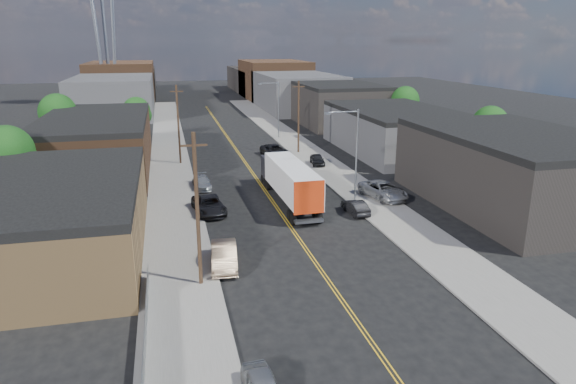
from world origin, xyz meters
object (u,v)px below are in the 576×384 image
car_left_c (209,205)px  car_right_lot_c (317,160)px  car_left_d (202,182)px  car_left_b (224,256)px  car_right_oncoming (355,207)px  car_ahead_truck (274,151)px  car_right_lot_a (383,190)px  semi_truck (288,179)px

car_left_c → car_right_lot_c: 21.60m
car_left_c → car_left_d: (0.00, 8.52, -0.12)m
car_left_b → car_right_oncoming: bearing=39.1°
car_left_d → car_ahead_truck: size_ratio=0.76×
car_left_b → car_ahead_truck: bearing=77.7°
car_left_c → car_ahead_truck: 24.50m
car_right_lot_c → car_right_lot_a: bearing=-74.8°
car_left_d → car_left_b: bearing=-91.7°
car_left_b → car_right_lot_c: size_ratio=1.29×
car_right_lot_c → car_left_c: bearing=-127.1°
semi_truck → car_right_oncoming: bearing=-46.4°
car_left_c → car_ahead_truck: size_ratio=0.95×
car_right_oncoming → car_right_lot_a: car_right_lot_a is taller
car_left_c → car_left_d: bearing=84.1°
semi_truck → car_left_d: bearing=139.1°
car_ahead_truck → car_left_d: bearing=-135.7°
car_left_b → car_left_d: (0.00, 20.48, -0.17)m
car_right_lot_c → car_ahead_truck: (-4.17, 6.43, 0.00)m
car_left_b → car_right_lot_c: (14.99, 27.51, -0.01)m
car_left_b → car_left_d: bearing=95.3°
car_left_b → car_right_lot_a: bearing=40.6°
car_left_c → car_right_lot_c: bearing=40.1°
semi_truck → car_left_d: 10.43m
car_ahead_truck → semi_truck: bearing=-105.2°
car_left_c → car_ahead_truck: bearing=57.9°
car_right_oncoming → car_right_lot_c: (1.99, 18.81, 0.17)m
car_left_c → car_ahead_truck: (10.82, 21.98, 0.04)m
car_left_c → car_right_oncoming: (13.00, -3.26, -0.13)m
car_left_b → car_ahead_truck: (10.82, 33.94, -0.01)m
car_right_lot_a → car_ahead_truck: size_ratio=1.01×
car_left_d → car_right_lot_c: 16.56m
car_left_b → car_right_oncoming: 15.64m
car_left_b → car_right_oncoming: size_ratio=1.28×
semi_truck → car_left_b: semi_truck is taller
car_left_c → car_left_d: 8.52m
car_left_c → car_right_lot_a: (17.22, 0.22, 0.20)m
car_left_c → car_right_lot_c: car_left_c is taller
semi_truck → car_right_lot_a: size_ratio=2.62×
car_right_lot_a → car_right_lot_c: 15.50m
car_left_d → car_right_lot_c: (14.99, 7.03, 0.16)m
car_right_oncoming → car_right_lot_c: bearing=-99.3°
car_left_d → car_left_c: bearing=-91.7°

